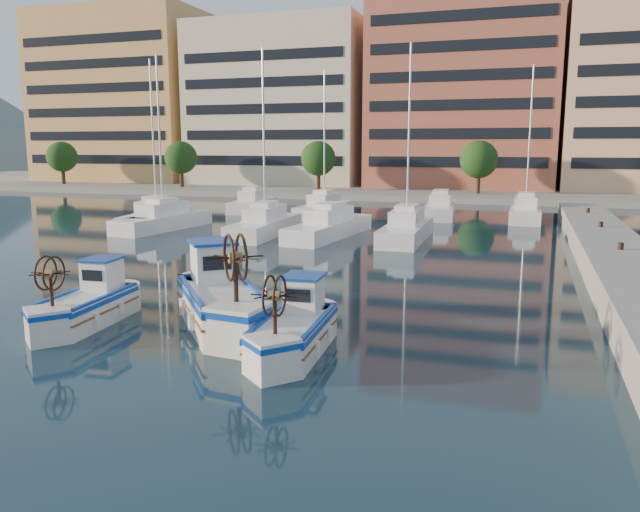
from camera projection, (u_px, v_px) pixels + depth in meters
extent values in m
plane|color=#1A3445|center=(192.00, 342.00, 18.13)|extent=(300.00, 300.00, 0.00)
cube|color=gray|center=(454.00, 188.00, 80.71)|extent=(180.00, 40.00, 0.60)
cube|color=tan|center=(124.00, 98.00, 91.54)|extent=(24.00, 14.00, 24.00)
cube|color=black|center=(93.00, 94.00, 85.00)|extent=(22.08, 0.12, 21.60)
cube|color=beige|center=(282.00, 105.00, 84.07)|extent=(23.00, 14.00, 21.00)
cube|color=black|center=(261.00, 101.00, 77.53)|extent=(21.16, 0.12, 18.90)
cube|color=#A85741|center=(464.00, 84.00, 76.30)|extent=(22.00, 14.00, 25.00)
cube|color=black|center=(458.00, 78.00, 69.75)|extent=(20.24, 0.12, 22.50)
cylinder|color=#3F2B19|center=(63.00, 177.00, 83.35)|extent=(0.50, 0.50, 3.00)
sphere|color=#234D1B|center=(62.00, 157.00, 82.88)|extent=(4.00, 4.00, 4.00)
cylinder|color=#3F2B19|center=(182.00, 179.00, 77.78)|extent=(0.50, 0.50, 3.00)
sphere|color=#234D1B|center=(181.00, 158.00, 77.31)|extent=(4.00, 4.00, 4.00)
cylinder|color=#3F2B19|center=(318.00, 182.00, 72.21)|extent=(0.50, 0.50, 3.00)
sphere|color=#234D1B|center=(318.00, 158.00, 71.74)|extent=(4.00, 4.00, 4.00)
cylinder|color=#3F2B19|center=(478.00, 185.00, 66.64)|extent=(0.50, 0.50, 3.00)
sphere|color=#234D1B|center=(479.00, 159.00, 66.17)|extent=(4.00, 4.00, 4.00)
cube|color=white|center=(157.00, 219.00, 44.53)|extent=(3.65, 8.86, 1.00)
cylinder|color=silver|center=(153.00, 140.00, 43.57)|extent=(0.12, 0.12, 11.00)
cube|color=white|center=(163.00, 222.00, 42.38)|extent=(3.05, 8.60, 1.00)
cylinder|color=silver|center=(160.00, 140.00, 41.42)|extent=(0.12, 0.12, 11.00)
cube|color=white|center=(265.00, 227.00, 39.76)|extent=(2.60, 8.71, 1.00)
cylinder|color=silver|center=(264.00, 140.00, 38.81)|extent=(0.12, 0.12, 11.00)
cube|color=white|center=(330.00, 229.00, 38.98)|extent=(3.08, 9.78, 1.00)
cube|color=white|center=(407.00, 232.00, 37.68)|extent=(2.44, 8.88, 1.00)
cylinder|color=silver|center=(409.00, 139.00, 36.72)|extent=(0.12, 0.12, 11.00)
cube|color=white|center=(253.00, 205.00, 54.44)|extent=(2.85, 7.53, 1.00)
cube|color=white|center=(324.00, 210.00, 50.44)|extent=(2.66, 8.37, 1.00)
cylinder|color=silver|center=(324.00, 141.00, 49.49)|extent=(0.12, 0.12, 11.00)
cube|color=white|center=(440.00, 210.00, 50.35)|extent=(2.96, 9.11, 1.00)
cube|color=white|center=(525.00, 214.00, 47.48)|extent=(2.24, 7.52, 1.00)
cylinder|color=silver|center=(530.00, 141.00, 46.52)|extent=(0.12, 0.12, 11.00)
cube|color=silver|center=(86.00, 310.00, 19.80)|extent=(1.93, 3.85, 0.93)
cube|color=#0C3CA3|center=(85.00, 300.00, 19.74)|extent=(1.99, 3.96, 0.14)
cube|color=#187DC0|center=(85.00, 301.00, 19.75)|extent=(1.55, 3.45, 0.05)
cube|color=white|center=(102.00, 275.00, 20.66)|extent=(1.08, 1.24, 0.97)
cube|color=#0C3CA3|center=(101.00, 259.00, 20.56)|extent=(1.22, 1.38, 0.07)
cylinder|color=#331E14|center=(51.00, 292.00, 18.10)|extent=(0.11, 0.11, 1.03)
cylinder|color=brown|center=(50.00, 273.00, 18.01)|extent=(0.31, 0.27, 0.25)
torus|color=#331E14|center=(46.00, 273.00, 18.04)|extent=(0.16, 1.04, 1.04)
torus|color=#331E14|center=(54.00, 274.00, 17.98)|extent=(0.16, 1.04, 1.04)
cube|color=silver|center=(222.00, 309.00, 19.50)|extent=(4.61, 5.05, 1.20)
cube|color=#0C3CA3|center=(222.00, 294.00, 19.42)|extent=(4.74, 5.20, 0.18)
cube|color=#187DC0|center=(222.00, 297.00, 19.44)|extent=(3.95, 4.39, 0.07)
cube|color=white|center=(213.00, 262.00, 20.56)|extent=(1.91, 1.95, 1.26)
cube|color=#0C3CA3|center=(212.00, 242.00, 20.44)|extent=(2.15, 2.19, 0.09)
cylinder|color=#331E14|center=(236.00, 282.00, 17.38)|extent=(0.14, 0.14, 1.33)
cylinder|color=brown|center=(235.00, 257.00, 17.26)|extent=(0.49, 0.48, 0.32)
torus|color=#331E14|center=(229.00, 258.00, 17.20)|extent=(0.90, 1.10, 1.34)
torus|color=#331E14|center=(241.00, 257.00, 17.31)|extent=(0.90, 1.10, 1.34)
cube|color=silver|center=(293.00, 337.00, 17.09)|extent=(1.87, 3.83, 0.93)
cube|color=#0C3CA3|center=(293.00, 324.00, 17.03)|extent=(1.93, 3.95, 0.14)
cube|color=#187DC0|center=(293.00, 326.00, 17.04)|extent=(1.49, 3.44, 0.05)
cube|color=white|center=(304.00, 294.00, 17.94)|extent=(1.06, 1.22, 0.98)
cube|color=#0C3CA3|center=(304.00, 276.00, 17.85)|extent=(1.20, 1.37, 0.07)
cylinder|color=#331E14|center=(275.00, 317.00, 15.39)|extent=(0.11, 0.11, 1.03)
cylinder|color=brown|center=(275.00, 296.00, 15.30)|extent=(0.30, 0.27, 0.25)
torus|color=#331E14|center=(269.00, 295.00, 15.33)|extent=(0.14, 1.04, 1.04)
torus|color=#331E14|center=(280.00, 296.00, 15.27)|extent=(0.14, 1.04, 1.04)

